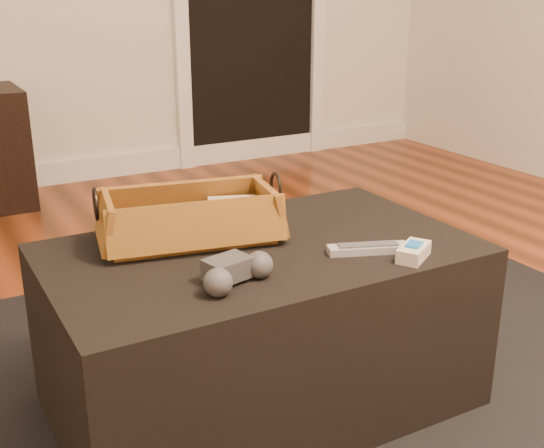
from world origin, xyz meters
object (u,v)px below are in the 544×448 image
silver_remote (368,248)px  cream_gadget (414,252)px  wicker_basket (190,220)px  tv_remote (183,233)px  ottoman (261,326)px  game_controller (235,271)px

silver_remote → cream_gadget: bearing=-50.5°
wicker_basket → tv_remote: bearing=-154.1°
cream_gadget → ottoman: bearing=138.8°
silver_remote → cream_gadget: cream_gadget is taller
silver_remote → game_controller: bearing=-178.2°
tv_remote → wicker_basket: (0.02, 0.01, 0.02)m
cream_gadget → wicker_basket: bearing=137.9°
tv_remote → silver_remote: tv_remote is taller
game_controller → cream_gadget: bearing=-9.6°
ottoman → tv_remote: size_ratio=4.35×
silver_remote → ottoman: bearing=142.6°
ottoman → silver_remote: (0.20, -0.15, 0.22)m
ottoman → cream_gadget: size_ratio=8.80×
tv_remote → cream_gadget: 0.54m
tv_remote → game_controller: 0.27m
wicker_basket → cream_gadget: wicker_basket is taller
tv_remote → silver_remote: (0.35, -0.26, -0.02)m
game_controller → ottoman: bearing=47.9°
tv_remote → cream_gadget: bearing=-34.4°
ottoman → silver_remote: size_ratio=5.23×
ottoman → cream_gadget: cream_gadget is taller
silver_remote → cream_gadget: size_ratio=1.68×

